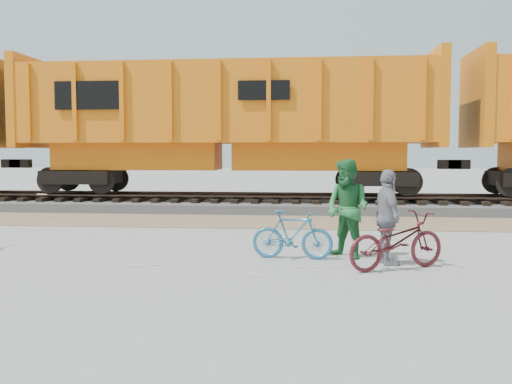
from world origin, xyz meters
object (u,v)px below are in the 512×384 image
hopper_car_center (227,121)px  bicycle_maroon (396,241)px  bicycle_teal (292,235)px  person_man (348,209)px  person_woman (387,217)px

hopper_car_center → bicycle_maroon: bearing=-66.0°
bicycle_teal → hopper_car_center: bearing=21.4°
bicycle_teal → person_man: bearing=-73.3°
hopper_car_center → bicycle_maroon: size_ratio=7.71×
bicycle_maroon → person_man: bearing=9.3°
bicycle_teal → person_woman: 1.73m
hopper_car_center → person_woman: bearing=-65.6°
bicycle_teal → person_man: size_ratio=0.81×
person_man → person_woman: person_man is taller
bicycle_teal → person_man: 1.12m
hopper_car_center → bicycle_maroon: hopper_car_center is taller
bicycle_teal → person_man: person_man is taller
hopper_car_center → person_woman: (4.21, -9.27, -2.18)m
bicycle_maroon → bicycle_teal: bearing=37.9°
person_man → person_woman: size_ratio=1.10×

